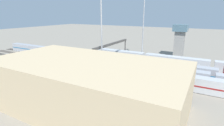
{
  "coord_description": "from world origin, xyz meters",
  "views": [
    {
      "loc": [
        -28.89,
        57.81,
        19.65
      ],
      "look_at": [
        0.34,
        4.85,
        2.5
      ],
      "focal_mm": 28.41,
      "sensor_mm": 36.0,
      "label": 1
    }
  ],
  "objects_px": {
    "light_mast_1": "(101,16)",
    "maintenance_shed": "(86,84)",
    "train_on_track_0": "(176,62)",
    "train_on_track_4": "(188,82)",
    "signal_gantry": "(112,46)",
    "control_tower": "(180,39)",
    "train_on_track_3": "(130,67)",
    "light_mast_0": "(144,11)",
    "train_on_track_2": "(107,59)"
  },
  "relations": [
    {
      "from": "train_on_track_0",
      "to": "maintenance_shed",
      "type": "bearing_deg",
      "value": 73.72
    },
    {
      "from": "signal_gantry",
      "to": "train_on_track_4",
      "type": "bearing_deg",
      "value": 160.65
    },
    {
      "from": "train_on_track_3",
      "to": "control_tower",
      "type": "height_order",
      "value": "control_tower"
    },
    {
      "from": "light_mast_0",
      "to": "control_tower",
      "type": "xyz_separation_m",
      "value": [
        -12.79,
        -12.46,
        -11.6
      ]
    },
    {
      "from": "light_mast_0",
      "to": "control_tower",
      "type": "bearing_deg",
      "value": -135.75
    },
    {
      "from": "train_on_track_2",
      "to": "train_on_track_4",
      "type": "height_order",
      "value": "train_on_track_2"
    },
    {
      "from": "train_on_track_4",
      "to": "train_on_track_0",
      "type": "bearing_deg",
      "value": -71.8
    },
    {
      "from": "light_mast_1",
      "to": "signal_gantry",
      "type": "bearing_deg",
      "value": -74.4
    },
    {
      "from": "light_mast_0",
      "to": "signal_gantry",
      "type": "height_order",
      "value": "light_mast_0"
    },
    {
      "from": "train_on_track_2",
      "to": "light_mast_0",
      "type": "bearing_deg",
      "value": -127.56
    },
    {
      "from": "light_mast_1",
      "to": "maintenance_shed",
      "type": "xyz_separation_m",
      "value": [
        -6.66,
        17.14,
        -13.74
      ]
    },
    {
      "from": "train_on_track_0",
      "to": "train_on_track_3",
      "type": "height_order",
      "value": "same"
    },
    {
      "from": "light_mast_1",
      "to": "signal_gantry",
      "type": "distance_m",
      "value": 17.5
    },
    {
      "from": "train_on_track_2",
      "to": "signal_gantry",
      "type": "relative_size",
      "value": 4.59
    },
    {
      "from": "light_mast_1",
      "to": "maintenance_shed",
      "type": "bearing_deg",
      "value": 111.22
    },
    {
      "from": "signal_gantry",
      "to": "maintenance_shed",
      "type": "bearing_deg",
      "value": 108.87
    },
    {
      "from": "train_on_track_2",
      "to": "maintenance_shed",
      "type": "distance_m",
      "value": 32.61
    },
    {
      "from": "signal_gantry",
      "to": "maintenance_shed",
      "type": "height_order",
      "value": "maintenance_shed"
    },
    {
      "from": "light_mast_1",
      "to": "train_on_track_0",
      "type": "bearing_deg",
      "value": -128.79
    },
    {
      "from": "light_mast_0",
      "to": "light_mast_1",
      "type": "xyz_separation_m",
      "value": [
        3.98,
        25.68,
        -1.42
      ]
    },
    {
      "from": "train_on_track_2",
      "to": "signal_gantry",
      "type": "height_order",
      "value": "signal_gantry"
    },
    {
      "from": "train_on_track_3",
      "to": "train_on_track_4",
      "type": "xyz_separation_m",
      "value": [
        -18.54,
        5.0,
        -0.02
      ]
    },
    {
      "from": "train_on_track_2",
      "to": "control_tower",
      "type": "distance_m",
      "value": 34.65
    },
    {
      "from": "train_on_track_2",
      "to": "train_on_track_4",
      "type": "relative_size",
      "value": 2.43
    },
    {
      "from": "train_on_track_4",
      "to": "maintenance_shed",
      "type": "bearing_deg",
      "value": 47.55
    },
    {
      "from": "train_on_track_3",
      "to": "light_mast_0",
      "type": "height_order",
      "value": "light_mast_0"
    },
    {
      "from": "train_on_track_3",
      "to": "light_mast_1",
      "type": "bearing_deg",
      "value": 50.82
    },
    {
      "from": "train_on_track_3",
      "to": "signal_gantry",
      "type": "height_order",
      "value": "signal_gantry"
    },
    {
      "from": "control_tower",
      "to": "light_mast_1",
      "type": "bearing_deg",
      "value": 66.26
    },
    {
      "from": "train_on_track_2",
      "to": "light_mast_1",
      "type": "relative_size",
      "value": 3.83
    },
    {
      "from": "train_on_track_3",
      "to": "light_mast_0",
      "type": "bearing_deg",
      "value": -82.44
    },
    {
      "from": "train_on_track_0",
      "to": "light_mast_0",
      "type": "relative_size",
      "value": 2.19
    },
    {
      "from": "maintenance_shed",
      "to": "control_tower",
      "type": "xyz_separation_m",
      "value": [
        -10.12,
        -55.28,
        3.56
      ]
    },
    {
      "from": "train_on_track_3",
      "to": "maintenance_shed",
      "type": "bearing_deg",
      "value": 90.7
    },
    {
      "from": "train_on_track_0",
      "to": "signal_gantry",
      "type": "distance_m",
      "value": 24.67
    },
    {
      "from": "maintenance_shed",
      "to": "control_tower",
      "type": "bearing_deg",
      "value": -100.37
    },
    {
      "from": "light_mast_0",
      "to": "maintenance_shed",
      "type": "xyz_separation_m",
      "value": [
        -2.68,
        42.82,
        -15.16
      ]
    },
    {
      "from": "control_tower",
      "to": "train_on_track_4",
      "type": "bearing_deg",
      "value": 102.94
    },
    {
      "from": "light_mast_0",
      "to": "signal_gantry",
      "type": "bearing_deg",
      "value": 59.61
    },
    {
      "from": "train_on_track_4",
      "to": "maintenance_shed",
      "type": "distance_m",
      "value": 27.2
    },
    {
      "from": "train_on_track_0",
      "to": "train_on_track_4",
      "type": "bearing_deg",
      "value": 108.2
    },
    {
      "from": "signal_gantry",
      "to": "control_tower",
      "type": "height_order",
      "value": "control_tower"
    },
    {
      "from": "train_on_track_3",
      "to": "signal_gantry",
      "type": "xyz_separation_m",
      "value": [
        9.93,
        -5.0,
        5.4
      ]
    },
    {
      "from": "train_on_track_4",
      "to": "control_tower",
      "type": "height_order",
      "value": "control_tower"
    },
    {
      "from": "light_mast_1",
      "to": "maintenance_shed",
      "type": "relative_size",
      "value": 0.74
    },
    {
      "from": "train_on_track_4",
      "to": "light_mast_1",
      "type": "xyz_separation_m",
      "value": [
        24.9,
        2.8,
        16.82
      ]
    },
    {
      "from": "train_on_track_2",
      "to": "train_on_track_3",
      "type": "xyz_separation_m",
      "value": [
        -12.28,
        5.0,
        -0.04
      ]
    },
    {
      "from": "light_mast_1",
      "to": "maintenance_shed",
      "type": "height_order",
      "value": "light_mast_1"
    },
    {
      "from": "light_mast_0",
      "to": "maintenance_shed",
      "type": "relative_size",
      "value": 0.81
    },
    {
      "from": "train_on_track_2",
      "to": "train_on_track_3",
      "type": "distance_m",
      "value": 13.26
    }
  ]
}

